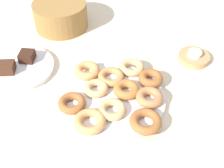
{
  "coord_description": "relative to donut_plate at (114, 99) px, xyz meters",
  "views": [
    {
      "loc": [
        -0.13,
        -0.6,
        0.68
      ],
      "look_at": [
        0.0,
        0.03,
        0.05
      ],
      "focal_mm": 46.25,
      "sensor_mm": 36.0,
      "label": 1
    }
  ],
  "objects": [
    {
      "name": "tealight",
      "position": [
        0.33,
        0.14,
        0.02
      ],
      "size": [
        0.05,
        0.05,
        0.02
      ],
      "primitive_type": "cylinder",
      "color": "silver",
      "rests_on": "candle_holder"
    },
    {
      "name": "donut_3",
      "position": [
        -0.02,
        -0.06,
        0.02
      ],
      "size": [
        0.1,
        0.1,
        0.02
      ],
      "primitive_type": "torus",
      "rotation": [
        0.0,
        0.0,
        0.23
      ],
      "color": "tan",
      "rests_on": "donut_plate"
    },
    {
      "name": "donut_7",
      "position": [
        0.04,
        0.01,
        0.02
      ],
      "size": [
        0.12,
        0.12,
        0.03
      ],
      "primitive_type": "torus",
      "rotation": [
        0.0,
        0.0,
        2.36
      ],
      "color": "#AD6B33",
      "rests_on": "donut_plate"
    },
    {
      "name": "donut_plate",
      "position": [
        0.0,
        0.0,
        0.0
      ],
      "size": [
        0.32,
        0.32,
        0.02
      ],
      "primitive_type": "cylinder",
      "color": "silver",
      "rests_on": "ground_plane"
    },
    {
      "name": "donut_2",
      "position": [
        0.1,
        -0.03,
        0.02
      ],
      "size": [
        0.11,
        0.11,
        0.03
      ],
      "primitive_type": "torus",
      "rotation": [
        0.0,
        0.0,
        4.37
      ],
      "color": "#B27547",
      "rests_on": "donut_plate"
    },
    {
      "name": "basket",
      "position": [
        -0.13,
        0.46,
        0.04
      ],
      "size": [
        0.31,
        0.31,
        0.11
      ],
      "primitive_type": "cylinder",
      "rotation": [
        0.0,
        0.0,
        5.45
      ],
      "color": "olive",
      "rests_on": "ground_plane"
    },
    {
      "name": "donut_0",
      "position": [
        0.01,
        0.08,
        0.02
      ],
      "size": [
        0.11,
        0.11,
        0.02
      ],
      "primitive_type": "torus",
      "rotation": [
        0.0,
        0.0,
        0.4
      ],
      "color": "#C6844C",
      "rests_on": "donut_plate"
    },
    {
      "name": "cake_plate",
      "position": [
        -0.29,
        0.21,
        -0.0
      ],
      "size": [
        0.24,
        0.24,
        0.02
      ],
      "primitive_type": "cylinder",
      "color": "silver",
      "rests_on": "ground_plane"
    },
    {
      "name": "brownie_near",
      "position": [
        -0.33,
        0.19,
        0.02
      ],
      "size": [
        0.06,
        0.06,
        0.03
      ],
      "primitive_type": "cube",
      "rotation": [
        0.0,
        0.0,
        -0.14
      ],
      "color": "#472819",
      "rests_on": "cake_plate"
    },
    {
      "name": "donut_4",
      "position": [
        -0.05,
        0.04,
        0.02
      ],
      "size": [
        0.11,
        0.11,
        0.02
      ],
      "primitive_type": "torus",
      "rotation": [
        0.0,
        0.0,
        0.72
      ],
      "color": "tan",
      "rests_on": "donut_plate"
    },
    {
      "name": "donut_1",
      "position": [
        0.07,
        -0.12,
        0.02
      ],
      "size": [
        0.12,
        0.12,
        0.03
      ],
      "primitive_type": "torus",
      "rotation": [
        0.0,
        0.0,
        0.31
      ],
      "color": "#995B2D",
      "rests_on": "donut_plate"
    },
    {
      "name": "donut_9",
      "position": [
        0.13,
        0.05,
        0.02
      ],
      "size": [
        0.09,
        0.09,
        0.03
      ],
      "primitive_type": "torus",
      "rotation": [
        0.0,
        0.0,
        1.65
      ],
      "color": "#995B2D",
      "rests_on": "donut_plate"
    },
    {
      "name": "ground_plane",
      "position": [
        0.0,
        0.0,
        -0.01
      ],
      "size": [
        2.4,
        2.4,
        0.0
      ],
      "primitive_type": "plane",
      "color": "beige"
    },
    {
      "name": "donut_5",
      "position": [
        -0.09,
        -0.09,
        0.02
      ],
      "size": [
        0.13,
        0.13,
        0.03
      ],
      "primitive_type": "torus",
      "rotation": [
        0.0,
        0.0,
        3.64
      ],
      "color": "tan",
      "rests_on": "donut_plate"
    },
    {
      "name": "candle_holder",
      "position": [
        0.33,
        0.14,
        0.0
      ],
      "size": [
        0.11,
        0.11,
        0.02
      ],
      "primitive_type": "cylinder",
      "color": "tan",
      "rests_on": "ground_plane"
    },
    {
      "name": "donut_6",
      "position": [
        0.09,
        0.11,
        0.02
      ],
      "size": [
        0.12,
        0.12,
        0.02
      ],
      "primitive_type": "torus",
      "rotation": [
        0.0,
        0.0,
        2.48
      ],
      "color": "tan",
      "rests_on": "donut_plate"
    },
    {
      "name": "donut_10",
      "position": [
        -0.07,
        0.13,
        0.02
      ],
      "size": [
        0.09,
        0.09,
        0.03
      ],
      "primitive_type": "torus",
      "rotation": [
        0.0,
        0.0,
        1.48
      ],
      "color": "tan",
      "rests_on": "donut_plate"
    },
    {
      "name": "brownie_far",
      "position": [
        -0.26,
        0.24,
        0.02
      ],
      "size": [
        0.06,
        0.06,
        0.03
      ],
      "primitive_type": "cube",
      "rotation": [
        0.0,
        0.0,
        -0.31
      ],
      "color": "#381E14",
      "rests_on": "cake_plate"
    },
    {
      "name": "donut_8",
      "position": [
        -0.13,
        -0.01,
        0.02
      ],
      "size": [
        0.12,
        0.12,
        0.02
      ],
      "primitive_type": "torus",
      "rotation": [
        0.0,
        0.0,
        4.18
      ],
      "color": "#995B2D",
      "rests_on": "donut_plate"
    }
  ]
}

